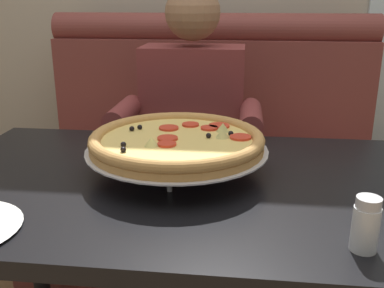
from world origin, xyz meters
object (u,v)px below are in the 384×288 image
(shaker_oregano, at_px, (365,228))
(booth_bench, at_px, (206,179))
(diner_main, at_px, (190,130))
(pizza, at_px, (177,142))
(dining_table, at_px, (178,213))

(shaker_oregano, bearing_deg, booth_bench, 108.51)
(booth_bench, xyz_separation_m, shaker_oregano, (0.39, -1.16, 0.41))
(diner_main, relative_size, pizza, 2.68)
(pizza, bearing_deg, diner_main, 93.54)
(pizza, bearing_deg, dining_table, -81.92)
(shaker_oregano, bearing_deg, pizza, 139.30)
(dining_table, xyz_separation_m, diner_main, (-0.04, 0.60, 0.05))
(booth_bench, distance_m, shaker_oregano, 1.29)
(diner_main, xyz_separation_m, pizza, (0.03, -0.55, 0.13))
(booth_bench, xyz_separation_m, dining_table, (0.00, -0.87, 0.26))
(shaker_oregano, bearing_deg, dining_table, 143.40)
(pizza, distance_m, shaker_oregano, 0.52)
(booth_bench, height_order, dining_table, booth_bench)
(booth_bench, relative_size, diner_main, 1.20)
(booth_bench, bearing_deg, diner_main, -98.87)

